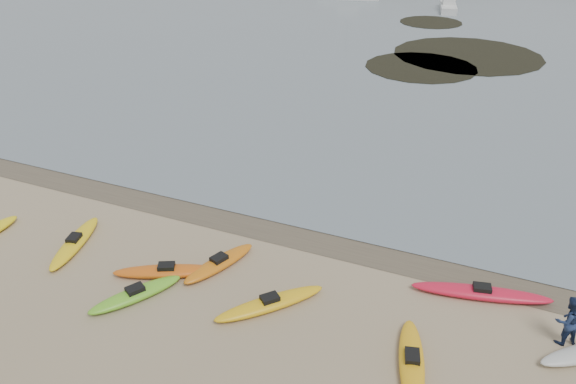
% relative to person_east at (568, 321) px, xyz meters
% --- Properties ---
extents(ground, '(600.00, 600.00, 0.00)m').
position_rel_person_east_xyz_m(ground, '(-9.89, 2.68, -0.80)').
color(ground, tan).
rests_on(ground, ground).
extents(wet_sand, '(60.00, 60.00, 0.00)m').
position_rel_person_east_xyz_m(wet_sand, '(-9.89, 2.38, -0.80)').
color(wet_sand, brown).
rests_on(wet_sand, ground).
extents(kayaks, '(23.00, 6.89, 0.34)m').
position_rel_person_east_xyz_m(kayaks, '(-9.24, -1.50, -0.63)').
color(kayaks, yellow).
rests_on(kayaks, ground).
extents(person_east, '(0.99, 0.93, 1.61)m').
position_rel_person_east_xyz_m(person_east, '(0.00, 0.00, 0.00)').
color(person_east, navy).
rests_on(person_east, ground).
extents(kelp_mats, '(13.67, 22.76, 0.04)m').
position_rel_person_east_xyz_m(kelp_mats, '(-8.45, 31.62, -0.78)').
color(kelp_mats, black).
rests_on(kelp_mats, water).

